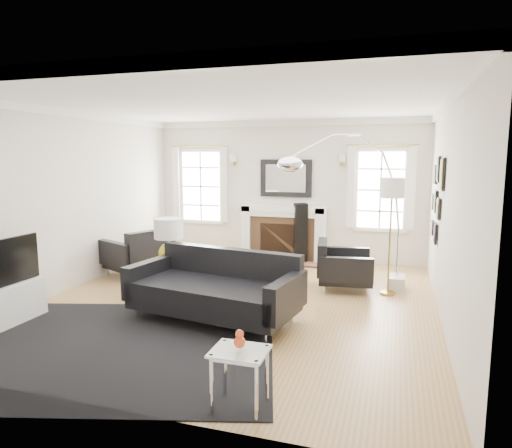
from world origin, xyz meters
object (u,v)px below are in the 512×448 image
(gourd_lamp, at_px, (169,238))
(sofa, at_px, (217,289))
(armchair_right, at_px, (341,267))
(arc_floor_lamp, at_px, (348,207))
(fireplace, at_px, (283,234))
(coffee_table, at_px, (199,269))
(armchair_left, at_px, (139,254))

(gourd_lamp, bearing_deg, sofa, -34.95)
(armchair_right, distance_m, arc_floor_lamp, 1.09)
(armchair_right, bearing_deg, fireplace, 129.03)
(sofa, height_order, coffee_table, sofa)
(fireplace, distance_m, sofa, 3.52)
(fireplace, bearing_deg, gourd_lamp, -111.39)
(fireplace, bearing_deg, armchair_right, -50.97)
(armchair_left, height_order, armchair_right, armchair_left)
(coffee_table, distance_m, arc_floor_lamp, 2.40)
(armchair_right, bearing_deg, arc_floor_lamp, -73.40)
(armchair_left, xyz_separation_m, gourd_lamp, (1.05, -0.85, 0.49))
(sofa, xyz_separation_m, gourd_lamp, (-1.06, 0.74, 0.49))
(gourd_lamp, relative_size, arc_floor_lamp, 0.28)
(fireplace, bearing_deg, armchair_left, -138.08)
(armchair_left, relative_size, arc_floor_lamp, 0.52)
(gourd_lamp, height_order, arc_floor_lamp, arc_floor_lamp)
(arc_floor_lamp, bearing_deg, sofa, -135.75)
(coffee_table, bearing_deg, fireplace, 75.82)
(sofa, height_order, armchair_right, sofa)
(armchair_right, relative_size, gourd_lamp, 1.49)
(arc_floor_lamp, bearing_deg, fireplace, 125.48)
(fireplace, xyz_separation_m, armchair_right, (1.35, -1.67, -0.19))
(armchair_right, xyz_separation_m, coffee_table, (-2.02, -0.96, 0.06))
(sofa, height_order, gourd_lamp, gourd_lamp)
(armchair_left, relative_size, coffee_table, 1.33)
(armchair_right, relative_size, arc_floor_lamp, 0.41)
(armchair_right, xyz_separation_m, gourd_lamp, (-2.44, -1.10, 0.53))
(coffee_table, bearing_deg, gourd_lamp, -161.16)
(sofa, bearing_deg, gourd_lamp, 145.05)
(armchair_left, height_order, coffee_table, armchair_left)
(sofa, bearing_deg, arc_floor_lamp, 44.25)
(fireplace, xyz_separation_m, armchair_left, (-2.14, -1.92, -0.16))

